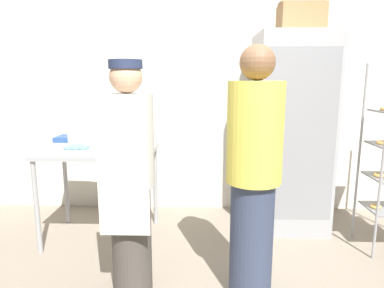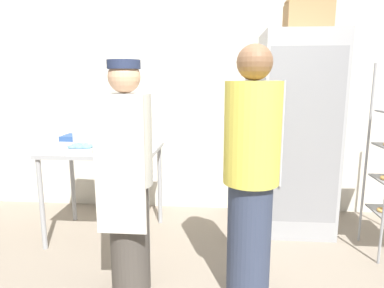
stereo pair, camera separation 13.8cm
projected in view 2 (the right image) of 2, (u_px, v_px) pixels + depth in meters
The scene contains 9 objects.
back_wall at pixel (212, 88), 3.96m from camera, with size 6.40×0.12×2.87m, color silver.
refrigerator at pixel (296, 134), 3.47m from camera, with size 0.73×0.77×1.99m.
prep_counter at pixel (104, 158), 3.30m from camera, with size 1.04×0.74×0.89m.
donut_box at pixel (82, 147), 3.07m from camera, with size 0.26×0.22×0.26m.
blender_pitcher at pixel (122, 132), 3.52m from camera, with size 0.11×0.11×0.26m.
binder_stack at pixel (78, 139), 3.48m from camera, with size 0.31×0.25×0.09m.
cardboard_storage_box at pixel (308, 18), 3.36m from camera, with size 0.44×0.32×0.31m.
person_baker at pixel (128, 176), 2.41m from camera, with size 0.35×0.37×1.67m.
person_customer at pixel (251, 176), 2.30m from camera, with size 0.37×0.37×1.76m.
Camera 2 is at (0.09, -1.84, 1.54)m, focal length 32.00 mm.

